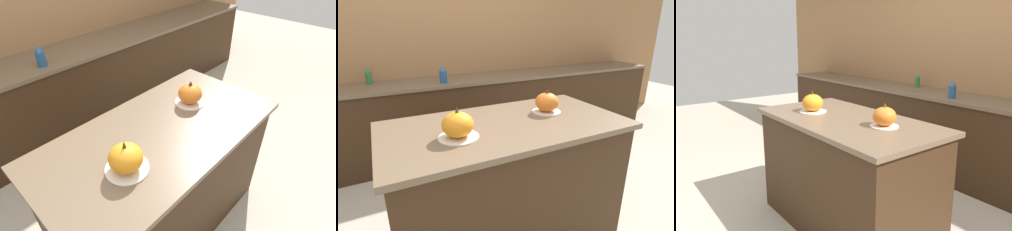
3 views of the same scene
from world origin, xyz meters
TOP-DOWN VIEW (x-y plane):
  - ground_plane at (0.00, 0.00)m, footprint 12.00×12.00m
  - wall_back at (0.00, 1.87)m, footprint 8.00×0.06m
  - kitchen_island at (0.00, 0.00)m, footprint 1.52×0.78m
  - back_counter at (0.00, 1.54)m, footprint 6.00×0.60m
  - pumpkin_cake_left at (-0.34, -0.09)m, footprint 0.22×0.22m
  - pumpkin_cake_right at (0.35, 0.06)m, footprint 0.20×0.20m
  - bottle_tall at (-0.05, 1.40)m, footprint 0.08×0.08m

SIDE VIEW (x-z plane):
  - ground_plane at x=0.00m, z-range 0.00..0.00m
  - back_counter at x=0.00m, z-range 0.00..0.90m
  - kitchen_island at x=0.00m, z-range 0.00..0.91m
  - pumpkin_cake_right at x=0.35m, z-range 0.89..1.06m
  - pumpkin_cake_left at x=-0.34m, z-range 0.89..1.07m
  - bottle_tall at x=-0.05m, z-range 0.89..1.08m
  - wall_back at x=0.00m, z-range 0.00..2.50m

